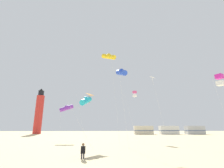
{
  "coord_description": "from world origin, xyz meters",
  "views": [
    {
      "loc": [
        0.62,
        -7.54,
        2.31
      ],
      "look_at": [
        1.63,
        9.16,
        6.76
      ],
      "focal_mm": 26.2,
      "sensor_mm": 36.0,
      "label": 1
    }
  ],
  "objects_px": {
    "kite_tube_violet": "(67,108)",
    "kite_tube_cyan": "(86,100)",
    "kite_flyer_standing": "(83,151)",
    "kite_tube_gold": "(109,56)",
    "rv_van_white": "(169,130)",
    "kite_tube_blue": "(121,72)",
    "kite_diamond_orange": "(90,96)",
    "rv_van_cream": "(143,130)",
    "kite_box_magenta": "(220,80)",
    "lighthouse_distant": "(39,112)",
    "kite_box_rainbow": "(135,94)",
    "rv_van_silver": "(195,130)",
    "kite_diamond_white": "(153,80)"
  },
  "relations": [
    {
      "from": "kite_tube_violet",
      "to": "kite_tube_cyan",
      "type": "height_order",
      "value": "kite_tube_violet"
    },
    {
      "from": "kite_flyer_standing",
      "to": "kite_tube_violet",
      "type": "relative_size",
      "value": 0.18
    },
    {
      "from": "kite_tube_gold",
      "to": "kite_tube_cyan",
      "type": "xyz_separation_m",
      "value": [
        -2.98,
        -3.23,
        -7.58
      ]
    },
    {
      "from": "rv_van_white",
      "to": "kite_flyer_standing",
      "type": "bearing_deg",
      "value": -121.55
    },
    {
      "from": "kite_flyer_standing",
      "to": "kite_tube_blue",
      "type": "bearing_deg",
      "value": -126.4
    },
    {
      "from": "kite_tube_gold",
      "to": "kite_diamond_orange",
      "type": "height_order",
      "value": "kite_tube_gold"
    },
    {
      "from": "kite_tube_violet",
      "to": "rv_van_cream",
      "type": "bearing_deg",
      "value": 52.49
    },
    {
      "from": "kite_flyer_standing",
      "to": "kite_tube_gold",
      "type": "distance_m",
      "value": 16.58
    },
    {
      "from": "kite_tube_cyan",
      "to": "rv_van_white",
      "type": "xyz_separation_m",
      "value": [
        24.96,
        36.09,
        -4.21
      ]
    },
    {
      "from": "kite_box_magenta",
      "to": "kite_tube_blue",
      "type": "height_order",
      "value": "kite_tube_blue"
    },
    {
      "from": "kite_flyer_standing",
      "to": "rv_van_white",
      "type": "relative_size",
      "value": 0.18
    },
    {
      "from": "kite_flyer_standing",
      "to": "kite_box_magenta",
      "type": "bearing_deg",
      "value": 179.35
    },
    {
      "from": "kite_diamond_orange",
      "to": "rv_van_white",
      "type": "bearing_deg",
      "value": 54.62
    },
    {
      "from": "kite_tube_violet",
      "to": "rv_van_white",
      "type": "height_order",
      "value": "kite_tube_violet"
    },
    {
      "from": "kite_tube_violet",
      "to": "lighthouse_distant",
      "type": "relative_size",
      "value": 0.38
    },
    {
      "from": "kite_tube_cyan",
      "to": "kite_box_rainbow",
      "type": "relative_size",
      "value": 0.68
    },
    {
      "from": "kite_box_rainbow",
      "to": "rv_van_silver",
      "type": "height_order",
      "value": "kite_box_rainbow"
    },
    {
      "from": "kite_box_magenta",
      "to": "kite_diamond_orange",
      "type": "bearing_deg",
      "value": 151.57
    },
    {
      "from": "kite_tube_violet",
      "to": "lighthouse_distant",
      "type": "bearing_deg",
      "value": 117.42
    },
    {
      "from": "kite_tube_blue",
      "to": "kite_diamond_white",
      "type": "height_order",
      "value": "kite_diamond_white"
    },
    {
      "from": "kite_tube_blue",
      "to": "kite_diamond_white",
      "type": "bearing_deg",
      "value": 49.32
    },
    {
      "from": "kite_diamond_white",
      "to": "rv_van_white",
      "type": "xyz_separation_m",
      "value": [
        13.73,
        28.67,
        -9.27
      ]
    },
    {
      "from": "kite_flyer_standing",
      "to": "rv_van_cream",
      "type": "bearing_deg",
      "value": -116.98
    },
    {
      "from": "rv_van_cream",
      "to": "kite_box_rainbow",
      "type": "bearing_deg",
      "value": -104.12
    },
    {
      "from": "kite_box_rainbow",
      "to": "lighthouse_distant",
      "type": "relative_size",
      "value": 0.55
    },
    {
      "from": "kite_tube_violet",
      "to": "kite_box_rainbow",
      "type": "xyz_separation_m",
      "value": [
        12.76,
        0.74,
        2.9
      ]
    },
    {
      "from": "kite_box_rainbow",
      "to": "rv_van_silver",
      "type": "distance_m",
      "value": 36.36
    },
    {
      "from": "kite_tube_gold",
      "to": "rv_van_white",
      "type": "height_order",
      "value": "kite_tube_gold"
    },
    {
      "from": "kite_tube_gold",
      "to": "kite_tube_violet",
      "type": "relative_size",
      "value": 2.16
    },
    {
      "from": "kite_tube_violet",
      "to": "rv_van_silver",
      "type": "relative_size",
      "value": 0.98
    },
    {
      "from": "rv_van_cream",
      "to": "kite_tube_cyan",
      "type": "bearing_deg",
      "value": -111.32
    },
    {
      "from": "lighthouse_distant",
      "to": "kite_diamond_white",
      "type": "bearing_deg",
      "value": -46.96
    },
    {
      "from": "kite_box_magenta",
      "to": "kite_tube_violet",
      "type": "relative_size",
      "value": 1.16
    },
    {
      "from": "kite_box_magenta",
      "to": "rv_van_silver",
      "type": "distance_m",
      "value": 46.13
    },
    {
      "from": "kite_tube_gold",
      "to": "rv_van_silver",
      "type": "height_order",
      "value": "kite_tube_gold"
    },
    {
      "from": "rv_van_cream",
      "to": "kite_flyer_standing",
      "type": "bearing_deg",
      "value": -106.89
    },
    {
      "from": "kite_tube_gold",
      "to": "kite_tube_violet",
      "type": "height_order",
      "value": "kite_tube_gold"
    },
    {
      "from": "kite_flyer_standing",
      "to": "kite_diamond_white",
      "type": "xyz_separation_m",
      "value": [
        10.56,
        14.75,
        10.05
      ]
    },
    {
      "from": "kite_diamond_orange",
      "to": "rv_van_silver",
      "type": "relative_size",
      "value": 1.04
    },
    {
      "from": "kite_diamond_orange",
      "to": "kite_tube_cyan",
      "type": "xyz_separation_m",
      "value": [
        -0.32,
        -1.39,
        -0.8
      ]
    },
    {
      "from": "kite_tube_cyan",
      "to": "lighthouse_distant",
      "type": "height_order",
      "value": "lighthouse_distant"
    },
    {
      "from": "lighthouse_distant",
      "to": "rv_van_white",
      "type": "bearing_deg",
      "value": -7.7
    },
    {
      "from": "kite_flyer_standing",
      "to": "rv_van_silver",
      "type": "bearing_deg",
      "value": -135.13
    },
    {
      "from": "lighthouse_distant",
      "to": "rv_van_cream",
      "type": "height_order",
      "value": "lighthouse_distant"
    },
    {
      "from": "kite_diamond_orange",
      "to": "rv_van_white",
      "type": "relative_size",
      "value": 1.05
    },
    {
      "from": "kite_tube_violet",
      "to": "kite_diamond_white",
      "type": "bearing_deg",
      "value": -7.93
    },
    {
      "from": "lighthouse_distant",
      "to": "kite_box_rainbow",
      "type": "bearing_deg",
      "value": -47.1
    },
    {
      "from": "rv_van_cream",
      "to": "rv_van_silver",
      "type": "distance_m",
      "value": 17.48
    },
    {
      "from": "rv_van_cream",
      "to": "kite_diamond_white",
      "type": "bearing_deg",
      "value": -97.15
    },
    {
      "from": "kite_tube_gold",
      "to": "kite_tube_blue",
      "type": "bearing_deg",
      "value": -67.03
    }
  ]
}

